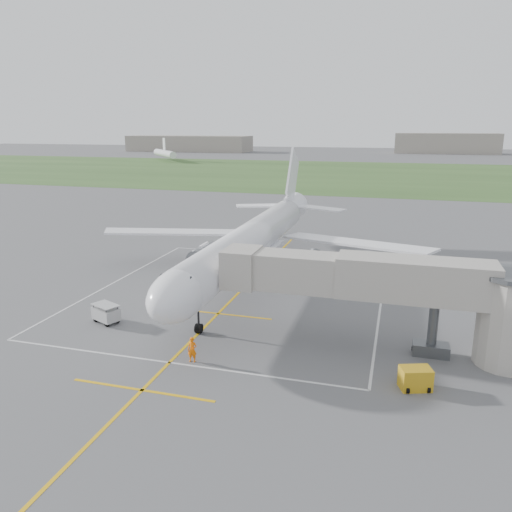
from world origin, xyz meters
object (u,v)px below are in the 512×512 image
(gpu_unit, at_px, (415,379))
(baggage_cart, at_px, (106,313))
(airliner, at_px, (252,241))
(ramp_worker_wing, at_px, (193,264))
(jet_bridge, at_px, (403,291))
(ramp_worker_nose, at_px, (192,350))

(gpu_unit, xyz_separation_m, baggage_cart, (-25.30, 4.34, 0.12))
(airliner, xyz_separation_m, ramp_worker_wing, (-7.56, 1.37, -3.55))
(jet_bridge, xyz_separation_m, ramp_worker_wing, (-23.28, 15.62, -3.90))
(gpu_unit, bearing_deg, ramp_worker_wing, 120.24)
(jet_bridge, height_order, ramp_worker_nose, jet_bridge)
(airliner, relative_size, baggage_cart, 17.19)
(baggage_cart, bearing_deg, ramp_worker_nose, -1.37)
(ramp_worker_wing, bearing_deg, airliner, -169.49)
(jet_bridge, relative_size, ramp_worker_wing, 13.93)
(gpu_unit, relative_size, ramp_worker_wing, 1.33)
(ramp_worker_wing, bearing_deg, ramp_worker_nose, 133.67)
(gpu_unit, bearing_deg, airliner, 111.55)
(baggage_cart, bearing_deg, airliner, 85.13)
(jet_bridge, bearing_deg, baggage_cart, -177.39)
(ramp_worker_wing, bearing_deg, baggage_cart, 107.52)
(gpu_unit, xyz_separation_m, ramp_worker_nose, (-15.27, -0.45, 0.21))
(baggage_cart, distance_m, ramp_worker_nose, 11.12)
(gpu_unit, bearing_deg, jet_bridge, 82.30)
(ramp_worker_nose, bearing_deg, airliner, 88.18)
(gpu_unit, height_order, ramp_worker_wing, ramp_worker_wing)
(jet_bridge, xyz_separation_m, ramp_worker_nose, (-14.19, -5.89, -3.82))
(jet_bridge, height_order, gpu_unit, jet_bridge)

